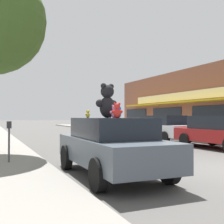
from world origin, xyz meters
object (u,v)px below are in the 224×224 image
object	(u,v)px
teddy_bear_brown	(113,114)
teddy_bear_purple	(110,113)
teddy_bear_blue	(119,112)
parked_car_far_center	(220,131)
plush_art_car	(111,145)
parked_car_far_right	(163,127)
teddy_bear_yellow	(88,114)
teddy_bear_giant	(107,101)
teddy_bear_red	(117,111)
parking_meter	(9,136)
teddy_bear_pink	(115,112)

from	to	relation	value
teddy_bear_brown	teddy_bear_purple	world-z (taller)	teddy_bear_purple
teddy_bear_blue	parked_car_far_center	distance (m)	7.23
parked_car_far_center	teddy_bear_blue	bearing A→B (deg)	-158.26
plush_art_car	parked_car_far_right	xyz separation A→B (m)	(7.27, 8.30, 0.07)
teddy_bear_purple	parked_car_far_center	distance (m)	7.57
teddy_bear_yellow	parked_car_far_right	world-z (taller)	teddy_bear_yellow
teddy_bear_giant	teddy_bear_red	distance (m)	1.51
plush_art_car	teddy_bear_giant	bearing A→B (deg)	84.53
teddy_bear_red	teddy_bear_yellow	size ratio (longest dim) A/B	1.56
teddy_bear_red	teddy_bear_purple	world-z (taller)	teddy_bear_red
plush_art_car	parking_meter	world-z (taller)	plush_art_car
teddy_bear_yellow	parking_meter	bearing A→B (deg)	-57.53
teddy_bear_giant	teddy_bear_pink	size ratio (longest dim) A/B	2.79
plush_art_car	teddy_bear_red	bearing A→B (deg)	-105.89
plush_art_car	parked_car_far_right	world-z (taller)	parked_car_far_right
parking_meter	teddy_bear_yellow	bearing A→B (deg)	-41.76
teddy_bear_pink	teddy_bear_giant	bearing A→B (deg)	-87.49
teddy_bear_blue	parked_car_far_right	world-z (taller)	teddy_bear_blue
teddy_bear_blue	teddy_bear_red	world-z (taller)	teddy_bear_blue
teddy_bear_giant	teddy_bear_pink	world-z (taller)	teddy_bear_giant
plush_art_car	parked_car_far_center	distance (m)	8.05
teddy_bear_giant	parking_meter	xyz separation A→B (m)	(-2.42, 2.10, -1.03)
teddy_bear_giant	teddy_bear_brown	world-z (taller)	teddy_bear_giant
teddy_bear_giant	teddy_bear_yellow	bearing A→B (deg)	-52.90
teddy_bear_yellow	parked_car_far_right	bearing A→B (deg)	-151.20
teddy_bear_pink	teddy_bear_red	bearing A→B (deg)	73.34
teddy_bear_brown	teddy_bear_blue	xyz separation A→B (m)	(0.11, -0.15, 0.07)
teddy_bear_pink	teddy_bear_purple	world-z (taller)	teddy_bear_pink
teddy_bear_giant	parked_car_far_center	world-z (taller)	teddy_bear_giant
teddy_bear_pink	parking_meter	bearing A→B (deg)	-43.27
teddy_bear_giant	parking_meter	world-z (taller)	teddy_bear_giant
plush_art_car	teddy_bear_yellow	distance (m)	1.17
teddy_bear_brown	teddy_bear_yellow	size ratio (longest dim) A/B	1.00
parked_car_far_right	teddy_bear_brown	bearing A→B (deg)	-132.74
plush_art_car	teddy_bear_giant	xyz separation A→B (m)	(0.05, 0.40, 1.17)
teddy_bear_purple	plush_art_car	bearing A→B (deg)	0.89
parked_car_far_right	teddy_bear_pink	bearing A→B (deg)	-130.65
plush_art_car	teddy_bear_blue	size ratio (longest dim) A/B	12.22
parked_car_far_right	teddy_bear_yellow	bearing A→B (deg)	-135.43
parked_car_far_center	teddy_bear_pink	bearing A→B (deg)	-153.52
teddy_bear_pink	parking_meter	xyz separation A→B (m)	(-2.40, 2.63, -0.74)
teddy_bear_giant	teddy_bear_yellow	size ratio (longest dim) A/B	4.28
plush_art_car	parking_meter	distance (m)	3.45
parking_meter	plush_art_car	bearing A→B (deg)	-46.48
parking_meter	teddy_bear_purple	bearing A→B (deg)	-34.06
plush_art_car	teddy_bear_blue	bearing A→B (deg)	54.83
teddy_bear_purple	teddy_bear_yellow	xyz separation A→B (m)	(-0.67, 0.03, -0.04)
teddy_bear_brown	parking_meter	xyz separation A→B (m)	(-2.86, 1.54, -0.68)
teddy_bear_purple	parking_meter	bearing A→B (deg)	-102.45
teddy_bear_red	teddy_bear_yellow	xyz separation A→B (m)	(-0.09, 1.78, -0.06)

